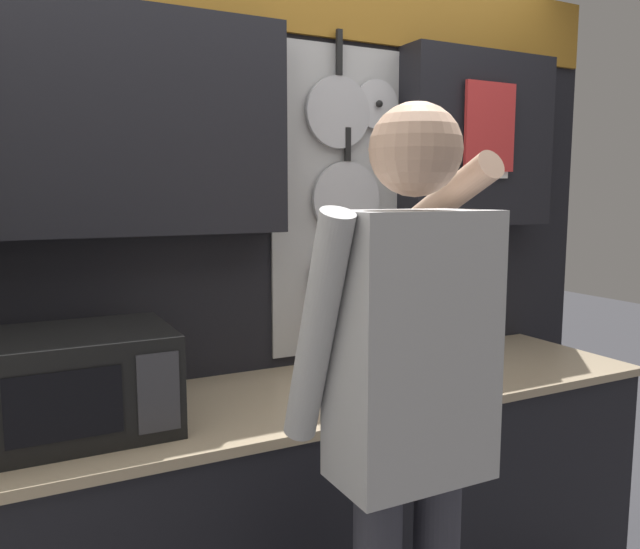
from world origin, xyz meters
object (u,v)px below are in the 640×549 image
(microwave, at_px, (79,382))
(person, at_px, (408,399))
(knife_block, at_px, (354,359))
(utensil_crock, at_px, (397,358))

(microwave, distance_m, person, 0.93)
(knife_block, xyz_separation_m, utensil_crock, (0.18, 0.00, -0.02))
(utensil_crock, xyz_separation_m, person, (-0.39, -0.62, 0.10))
(knife_block, xyz_separation_m, person, (-0.21, -0.62, 0.08))
(knife_block, bearing_deg, utensil_crock, 0.53)
(utensil_crock, height_order, person, person)
(microwave, relative_size, person, 0.29)
(knife_block, height_order, person, person)
(microwave, distance_m, utensil_crock, 1.08)
(knife_block, relative_size, person, 0.15)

